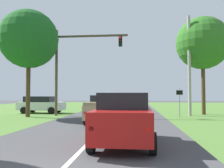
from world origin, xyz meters
name	(u,v)px	position (x,y,z in m)	size (l,w,h in m)	color
ground_plane	(103,128)	(0.00, 9.23, 0.00)	(120.00, 120.00, 0.00)	#424244
red_suv_near	(124,117)	(1.43, 5.03, 1.04)	(2.27, 4.69, 1.98)	#9E1411
pickup_truck_lead	(107,109)	(-0.05, 11.82, 0.97)	(2.53, 5.56, 1.87)	tan
traffic_light	(74,60)	(-3.70, 16.90, 5.10)	(6.66, 0.40, 7.83)	brown
keep_moving_sign	(179,99)	(5.50, 16.16, 1.56)	(0.60, 0.09, 2.44)	gray
oak_tree_right	(203,43)	(8.34, 19.42, 6.88)	(5.09, 5.09, 9.45)	#4C351E
crossing_suv_far	(41,104)	(-7.85, 19.54, 0.91)	(4.68, 2.26, 1.73)	silver
utility_pole_right	(189,65)	(6.73, 17.93, 4.57)	(0.28, 0.28, 9.14)	#9E998E
extra_tree_1	(29,39)	(-7.36, 15.47, 6.73)	(5.08, 5.08, 9.29)	#4C351E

